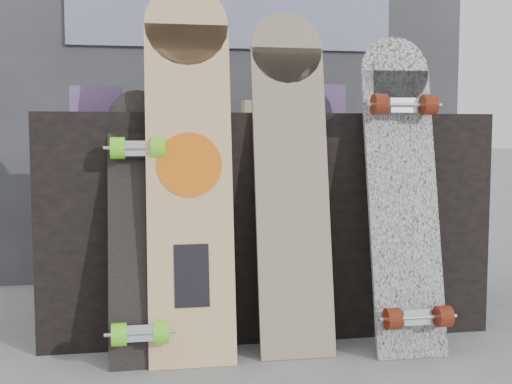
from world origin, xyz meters
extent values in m
plane|color=slate|center=(0.00, 0.00, 0.00)|extent=(60.00, 60.00, 0.00)
cube|color=black|center=(0.00, 0.50, 0.40)|extent=(1.60, 0.60, 0.80)
cube|color=#34343A|center=(0.00, 1.35, 1.10)|extent=(2.40, 0.20, 2.20)
cube|color=#0E0F57|center=(0.00, 1.24, 1.30)|extent=(1.60, 0.02, 0.30)
cube|color=#3F3063|center=(-0.61, 0.50, 0.85)|extent=(0.18, 0.12, 0.10)
cube|color=#3F3063|center=(0.26, 0.54, 0.86)|extent=(0.14, 0.14, 0.12)
cube|color=#D1B78C|center=(0.05, 0.57, 0.83)|extent=(0.22, 0.10, 0.06)
cube|color=beige|center=(-0.30, 0.10, 0.54)|extent=(0.28, 0.21, 1.09)
cylinder|color=beige|center=(-0.30, 0.20, 1.08)|extent=(0.28, 0.07, 0.27)
cylinder|color=orange|center=(-0.30, 0.11, 0.63)|extent=(0.21, 0.04, 0.21)
cube|color=black|center=(-0.30, 0.05, 0.28)|extent=(0.11, 0.04, 0.20)
cube|color=beige|center=(0.05, 0.13, 0.51)|extent=(0.25, 0.22, 1.02)
cylinder|color=beige|center=(0.05, 0.23, 1.02)|extent=(0.25, 0.07, 0.25)
cube|color=white|center=(0.41, 0.07, 0.47)|extent=(0.24, 0.22, 0.95)
cylinder|color=white|center=(0.41, 0.17, 0.94)|extent=(0.24, 0.07, 0.24)
cube|color=silver|center=(0.41, -0.04, 0.14)|extent=(0.09, 0.04, 0.06)
cylinder|color=#601E0D|center=(0.33, -0.06, 0.15)|extent=(0.05, 0.07, 0.07)
cylinder|color=#601E0D|center=(0.50, -0.06, 0.15)|extent=(0.05, 0.07, 0.07)
cube|color=silver|center=(0.41, 0.10, 0.82)|extent=(0.09, 0.04, 0.06)
cylinder|color=#601E0D|center=(0.33, 0.08, 0.82)|extent=(0.05, 0.07, 0.07)
cylinder|color=#601E0D|center=(0.50, 0.08, 0.82)|extent=(0.05, 0.07, 0.07)
cube|color=black|center=(-0.46, 0.12, 0.39)|extent=(0.20, 0.21, 0.78)
cylinder|color=black|center=(-0.46, 0.22, 0.78)|extent=(0.20, 0.06, 0.19)
cube|color=silver|center=(-0.46, 0.01, 0.12)|extent=(0.09, 0.04, 0.06)
cylinder|color=#6CEF21|center=(-0.52, -0.01, 0.12)|extent=(0.04, 0.07, 0.07)
cylinder|color=#6CEF21|center=(-0.40, -0.01, 0.12)|extent=(0.05, 0.07, 0.07)
cube|color=silver|center=(-0.46, 0.15, 0.68)|extent=(0.09, 0.04, 0.06)
cylinder|color=#6CEF21|center=(-0.52, 0.13, 0.68)|extent=(0.04, 0.07, 0.07)
cylinder|color=#6CEF21|center=(-0.40, 0.13, 0.68)|extent=(0.05, 0.07, 0.07)
camera|label=1|loc=(-0.43, -1.94, 0.73)|focal=45.00mm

